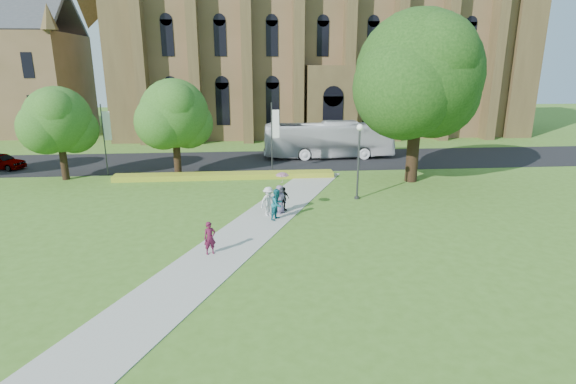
{
  "coord_description": "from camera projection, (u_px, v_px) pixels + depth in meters",
  "views": [
    {
      "loc": [
        0.04,
        -23.16,
        9.1
      ],
      "look_at": [
        2.34,
        3.05,
        1.6
      ],
      "focal_mm": 28.0,
      "sensor_mm": 36.0,
      "label": 1
    }
  ],
  "objects": [
    {
      "name": "street_tree_0",
      "position": [
        58.0,
        120.0,
        35.5
      ],
      "size": [
        5.2,
        5.2,
        7.5
      ],
      "color": "#332114",
      "rests_on": "ground"
    },
    {
      "name": "pedestrian_2",
      "position": [
        268.0,
        201.0,
        27.66
      ],
      "size": [
        1.37,
        1.24,
        1.84
      ],
      "primitive_type": "imported",
      "rotation": [
        0.0,
        0.0,
        0.61
      ],
      "color": "silver",
      "rests_on": "footpath"
    },
    {
      "name": "pedestrian_0",
      "position": [
        210.0,
        238.0,
        22.07
      ],
      "size": [
        0.71,
        0.59,
        1.66
      ],
      "primitive_type": "imported",
      "rotation": [
        0.0,
        0.0,
        0.36
      ],
      "color": "#51122C",
      "rests_on": "footpath"
    },
    {
      "name": "banner_pole_0",
      "position": [
        273.0,
        133.0,
        38.49
      ],
      "size": [
        0.7,
        0.1,
        6.0
      ],
      "color": "#38383D",
      "rests_on": "ground"
    },
    {
      "name": "street_tree_1",
      "position": [
        174.0,
        114.0,
        36.64
      ],
      "size": [
        5.6,
        5.6,
        8.05
      ],
      "color": "#332114",
      "rests_on": "ground"
    },
    {
      "name": "large_tree",
      "position": [
        419.0,
        74.0,
        34.02
      ],
      "size": [
        9.6,
        9.6,
        13.2
      ],
      "color": "#332114",
      "rests_on": "ground"
    },
    {
      "name": "pedestrian_1",
      "position": [
        277.0,
        204.0,
        27.01
      ],
      "size": [
        1.12,
        1.17,
        1.9
      ],
      "primitive_type": "imported",
      "rotation": [
        0.0,
        0.0,
        0.95
      ],
      "color": "#176977",
      "rests_on": "footpath"
    },
    {
      "name": "banner_pole_1",
      "position": [
        105.0,
        136.0,
        37.32
      ],
      "size": [
        0.7,
        0.1,
        6.0
      ],
      "color": "#38383D",
      "rests_on": "ground"
    },
    {
      "name": "pedestrian_4",
      "position": [
        280.0,
        199.0,
        28.19
      ],
      "size": [
        1.04,
        1.02,
        1.81
      ],
      "primitive_type": "imported",
      "rotation": [
        0.0,
        0.0,
        0.73
      ],
      "color": "slate",
      "rests_on": "footpath"
    },
    {
      "name": "parasol",
      "position": [
        282.0,
        179.0,
        27.96
      ],
      "size": [
        0.91,
        0.91,
        0.71
      ],
      "primitive_type": "imported",
      "rotation": [
        0.0,
        0.0,
        0.13
      ],
      "color": "pink",
      "rests_on": "pedestrian_4"
    },
    {
      "name": "ground",
      "position": [
        251.0,
        236.0,
        24.68
      ],
      "size": [
        160.0,
        160.0,
        0.0
      ],
      "primitive_type": "plane",
      "color": "#446D20",
      "rests_on": "ground"
    },
    {
      "name": "streetlamp",
      "position": [
        359.0,
        153.0,
        30.64
      ],
      "size": [
        0.44,
        0.44,
        5.24
      ],
      "color": "#38383D",
      "rests_on": "ground"
    },
    {
      "name": "flower_hedge",
      "position": [
        225.0,
        176.0,
        37.1
      ],
      "size": [
        18.0,
        1.4,
        0.45
      ],
      "primitive_type": "cube",
      "color": "gold",
      "rests_on": "ground"
    },
    {
      "name": "cathedral",
      "position": [
        321.0,
        34.0,
        60.03
      ],
      "size": [
        52.6,
        18.25,
        28.0
      ],
      "color": "brown",
      "rests_on": "ground"
    },
    {
      "name": "road",
      "position": [
        249.0,
        161.0,
        43.84
      ],
      "size": [
        160.0,
        10.0,
        0.02
      ],
      "primitive_type": "cube",
      "color": "black",
      "rests_on": "ground"
    },
    {
      "name": "pedestrian_3",
      "position": [
        283.0,
        199.0,
        28.63
      ],
      "size": [
        0.97,
        0.85,
        1.57
      ],
      "primitive_type": "imported",
      "rotation": [
        0.0,
        0.0,
        0.64
      ],
      "color": "black",
      "rests_on": "footpath"
    },
    {
      "name": "car_0",
      "position": [
        2.0,
        161.0,
        40.28
      ],
      "size": [
        4.53,
        2.94,
        1.44
      ],
      "primitive_type": "imported",
      "rotation": [
        0.0,
        0.0,
        1.25
      ],
      "color": "gray",
      "rests_on": "road"
    },
    {
      "name": "footpath",
      "position": [
        250.0,
        229.0,
        25.63
      ],
      "size": [
        15.58,
        28.54,
        0.04
      ],
      "primitive_type": "cube",
      "rotation": [
        0.0,
        0.0,
        -0.44
      ],
      "color": "#B2B2A8",
      "rests_on": "ground"
    },
    {
      "name": "tour_coach",
      "position": [
        328.0,
        140.0,
        44.98
      ],
      "size": [
        12.97,
        3.11,
        3.61
      ],
      "primitive_type": "imported",
      "rotation": [
        0.0,
        0.0,
        1.56
      ],
      "color": "white",
      "rests_on": "road"
    }
  ]
}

